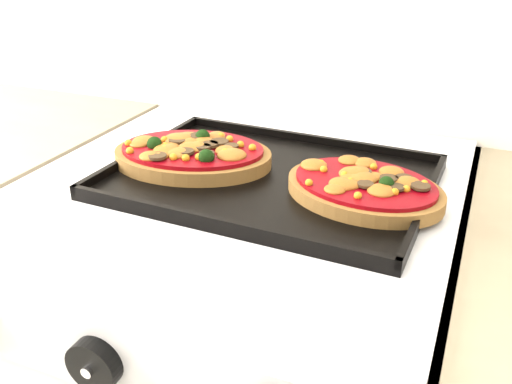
% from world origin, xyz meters
% --- Properties ---
extents(control_panel, '(0.60, 0.02, 0.09)m').
position_xyz_m(control_panel, '(0.02, 1.39, 0.85)').
color(control_panel, silver).
rests_on(control_panel, stove).
extents(knob_center, '(0.06, 0.02, 0.06)m').
position_xyz_m(knob_center, '(0.02, 1.37, 0.85)').
color(knob_center, black).
rests_on(knob_center, control_panel).
extents(baking_tray, '(0.44, 0.33, 0.02)m').
position_xyz_m(baking_tray, '(0.06, 1.71, 0.92)').
color(baking_tray, black).
rests_on(baking_tray, stove).
extents(pizza_left, '(0.26, 0.21, 0.03)m').
position_xyz_m(pizza_left, '(-0.06, 1.71, 0.94)').
color(pizza_left, olive).
rests_on(pizza_left, baking_tray).
extents(pizza_right, '(0.24, 0.20, 0.03)m').
position_xyz_m(pizza_right, '(0.20, 1.70, 0.94)').
color(pizza_right, olive).
rests_on(pizza_right, baking_tray).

